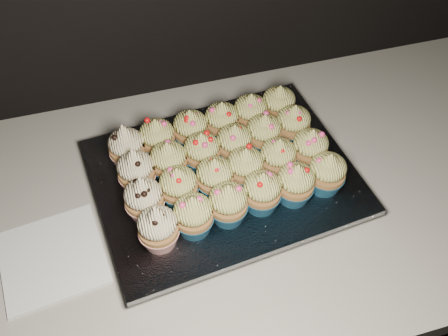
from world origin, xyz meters
TOP-DOWN VIEW (x-y plane):
  - cabinet at (0.00, 1.70)m, footprint 2.40×0.60m
  - worktop at (0.00, 1.70)m, footprint 2.44×0.64m
  - napkin at (-0.37, 1.65)m, footprint 0.18×0.18m
  - baking_tray at (-0.06, 1.72)m, footprint 0.43×0.35m
  - foil_lining at (-0.06, 1.72)m, footprint 0.47×0.38m
  - cupcake_0 at (-0.20, 1.61)m, footprint 0.06×0.06m
  - cupcake_1 at (-0.14, 1.62)m, footprint 0.06×0.06m
  - cupcake_2 at (-0.08, 1.63)m, footprint 0.06×0.06m
  - cupcake_3 at (-0.02, 1.64)m, footprint 0.06×0.06m
  - cupcake_4 at (0.03, 1.64)m, footprint 0.06×0.06m
  - cupcake_5 at (0.09, 1.64)m, footprint 0.06×0.06m
  - cupcake_6 at (-0.21, 1.67)m, footprint 0.06×0.06m
  - cupcake_7 at (-0.15, 1.68)m, footprint 0.06×0.06m
  - cupcake_8 at (-0.09, 1.68)m, footprint 0.06×0.06m
  - cupcake_9 at (-0.03, 1.69)m, footprint 0.06×0.06m
  - cupcake_10 at (0.03, 1.70)m, footprint 0.06×0.06m
  - cupcake_11 at (0.09, 1.70)m, footprint 0.06×0.06m
  - cupcake_12 at (-0.21, 1.73)m, footprint 0.06×0.06m
  - cupcake_13 at (-0.15, 1.74)m, footprint 0.06×0.06m
  - cupcake_14 at (-0.09, 1.74)m, footprint 0.06×0.06m
  - cupcake_15 at (-0.04, 1.75)m, footprint 0.06×0.06m
  - cupcake_16 at (0.02, 1.76)m, footprint 0.06×0.06m
  - cupcake_17 at (0.08, 1.76)m, footprint 0.06×0.06m
  - cupcake_18 at (-0.22, 1.79)m, footprint 0.06×0.06m
  - cupcake_19 at (-0.16, 1.80)m, footprint 0.06×0.06m
  - cupcake_20 at (-0.10, 1.80)m, footprint 0.06×0.06m
  - cupcake_21 at (-0.04, 1.81)m, footprint 0.06×0.06m
  - cupcake_22 at (0.01, 1.81)m, footprint 0.06×0.06m
  - cupcake_23 at (0.07, 1.82)m, footprint 0.06×0.06m

SIDE VIEW (x-z plane):
  - cabinet at x=0.00m, z-range 0.00..0.86m
  - worktop at x=0.00m, z-range 0.86..0.90m
  - napkin at x=-0.37m, z-range 0.90..0.90m
  - baking_tray at x=-0.06m, z-range 0.90..0.92m
  - foil_lining at x=-0.06m, z-range 0.92..0.93m
  - cupcake_1 at x=-0.14m, z-range 0.93..1.01m
  - cupcake_2 at x=-0.08m, z-range 0.93..1.01m
  - cupcake_3 at x=-0.02m, z-range 0.93..1.01m
  - cupcake_4 at x=0.03m, z-range 0.93..1.01m
  - cupcake_5 at x=0.09m, z-range 0.93..1.01m
  - cupcake_7 at x=-0.15m, z-range 0.93..1.01m
  - cupcake_8 at x=-0.09m, z-range 0.93..1.01m
  - cupcake_9 at x=-0.03m, z-range 0.93..1.01m
  - cupcake_10 at x=0.03m, z-range 0.93..1.01m
  - cupcake_11 at x=0.09m, z-range 0.93..1.01m
  - cupcake_13 at x=-0.15m, z-range 0.93..1.01m
  - cupcake_14 at x=-0.09m, z-range 0.93..1.01m
  - cupcake_15 at x=-0.04m, z-range 0.93..1.01m
  - cupcake_16 at x=0.02m, z-range 0.93..1.01m
  - cupcake_17 at x=0.08m, z-range 0.93..1.01m
  - cupcake_19 at x=-0.16m, z-range 0.93..1.01m
  - cupcake_20 at x=-0.10m, z-range 0.93..1.01m
  - cupcake_21 at x=-0.04m, z-range 0.93..1.01m
  - cupcake_22 at x=0.01m, z-range 0.93..1.01m
  - cupcake_23 at x=0.07m, z-range 0.93..1.01m
  - cupcake_0 at x=-0.20m, z-range 0.93..1.02m
  - cupcake_6 at x=-0.21m, z-range 0.93..1.02m
  - cupcake_12 at x=-0.21m, z-range 0.93..1.02m
  - cupcake_18 at x=-0.22m, z-range 0.93..1.02m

